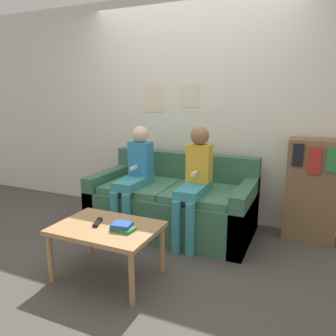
% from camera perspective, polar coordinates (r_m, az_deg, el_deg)
% --- Properties ---
extents(ground_plane, '(10.00, 10.00, 0.00)m').
position_cam_1_polar(ground_plane, '(3.30, -3.10, -13.99)').
color(ground_plane, '#4C4742').
extents(wall_back, '(8.00, 0.06, 2.60)m').
position_cam_1_polar(wall_back, '(3.96, 4.05, 10.07)').
color(wall_back, silver).
rests_on(wall_back, ground_plane).
extents(couch, '(1.74, 0.89, 0.82)m').
position_cam_1_polar(couch, '(3.65, 0.84, -6.34)').
color(couch, '#38664C').
rests_on(couch, ground_plane).
extents(coffee_table, '(0.83, 0.59, 0.45)m').
position_cam_1_polar(coffee_table, '(2.74, -10.59, -10.90)').
color(coffee_table, '#AD7F51').
rests_on(coffee_table, ground_plane).
extents(person_left, '(0.24, 0.60, 1.15)m').
position_cam_1_polar(person_left, '(3.53, -5.82, -0.94)').
color(person_left, teal).
rests_on(person_left, ground_plane).
extents(person_right, '(0.24, 0.60, 1.17)m').
position_cam_1_polar(person_right, '(3.26, 4.67, -1.80)').
color(person_right, teal).
rests_on(person_right, ground_plane).
extents(tv_remote, '(0.10, 0.17, 0.02)m').
position_cam_1_polar(tv_remote, '(2.78, -12.15, -9.24)').
color(tv_remote, black).
rests_on(tv_remote, coffee_table).
extents(book_stack, '(0.19, 0.15, 0.06)m').
position_cam_1_polar(book_stack, '(2.62, -7.92, -10.10)').
color(book_stack, '#2D8442').
rests_on(book_stack, coffee_table).
extents(bookshelf, '(0.50, 0.31, 1.05)m').
position_cam_1_polar(bookshelf, '(3.65, 23.75, -3.55)').
color(bookshelf, brown).
rests_on(bookshelf, ground_plane).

